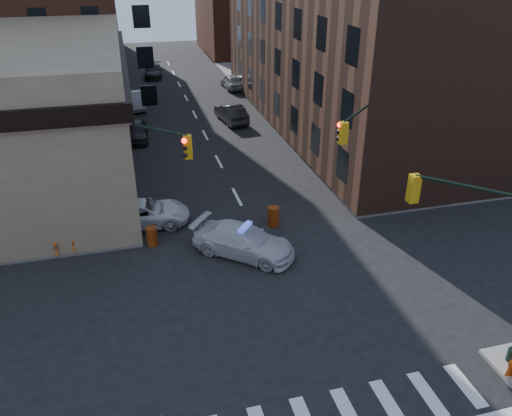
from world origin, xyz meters
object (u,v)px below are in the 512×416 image
parked_car_wnear (136,131)px  barrel_road (273,216)px  pickup (143,213)px  barrel_bank (152,236)px  parked_car_enear (231,113)px  barricade_nw_a (72,233)px  parked_car_wfar (134,100)px  pedestrian_a (128,197)px  pedestrian_b (26,238)px  police_car (244,241)px

parked_car_wnear → barrel_road: size_ratio=3.88×
pickup → barrel_bank: size_ratio=4.98×
parked_car_enear → barrel_road: (-1.67, -18.93, -0.24)m
parked_car_wnear → barricade_nw_a: parked_car_wnear is taller
parked_car_wfar → pedestrian_a: pedestrian_a is taller
pedestrian_a → pedestrian_b: (-5.00, -3.53, 0.02)m
police_car → parked_car_wfar: parked_car_wfar is taller
pedestrian_b → parked_car_enear: bearing=56.1°
police_car → barrel_road: size_ratio=4.68×
police_car → barricade_nw_a: (-8.40, 3.24, -0.14)m
barrel_road → barrel_bank: 6.69m
pedestrian_a → police_car: bearing=-11.4°
pickup → pedestrian_a: (-0.74, 1.58, 0.36)m
pickup → parked_car_wnear: 14.32m
parked_car_wfar → barrel_bank: size_ratio=4.55×
parked_car_enear → barrel_road: size_ratio=4.33×
parked_car_enear → barricade_nw_a: parked_car_enear is taller
police_car → barricade_nw_a: size_ratio=4.17×
barrel_road → barricade_nw_a: 10.71m
pedestrian_b → barrel_road: 12.73m
pickup → parked_car_wnear: (0.30, 14.32, 0.04)m
parked_car_wfar → pedestrian_b: size_ratio=2.49×
parked_car_wnear → parked_car_enear: 8.77m
pedestrian_b → barrel_road: size_ratio=1.66×
pedestrian_a → barrel_bank: (1.04, -3.93, -0.56)m
pedestrian_a → barrel_bank: size_ratio=1.80×
police_car → parked_car_enear: 21.75m
parked_car_wfar → parked_car_enear: 10.41m
police_car → parked_car_enear: (3.96, 21.38, 0.04)m
barrel_bank → barricade_nw_a: (-4.00, 1.20, 0.11)m
police_car → pickup: bearing=86.1°
parked_car_wfar → barrel_road: parked_car_wfar is taller
pickup → parked_car_wfar: bearing=3.5°
parked_car_enear → pedestrian_a: pedestrian_a is taller
barrel_bank → barricade_nw_a: 4.18m
pickup → parked_car_enear: parked_car_enear is taller
pickup → parked_car_wfar: 23.50m
pickup → pedestrian_a: size_ratio=2.77×
police_car → parked_car_wnear: police_car is taller
pickup → barrel_road: bearing=-100.8°
pedestrian_a → barrel_road: bearing=11.7°
parked_car_enear → barrel_road: parked_car_enear is taller
police_car → barricade_nw_a: bearing=108.1°
barrel_road → parked_car_wnear: bearing=112.3°
police_car → barrel_bank: 4.86m
police_car → barrel_bank: bearing=104.2°
barrel_road → barricade_nw_a: bearing=175.7°
pickup → parked_car_enear: (8.65, 16.99, 0.09)m
parked_car_wfar → barrel_bank: (-0.23, -25.84, -0.26)m
parked_car_wfar → barricade_nw_a: (-4.23, -24.65, -0.14)m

